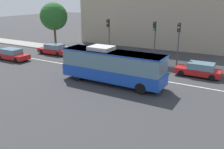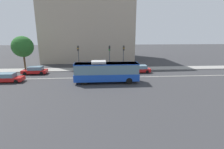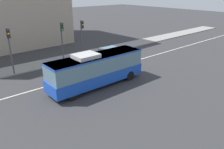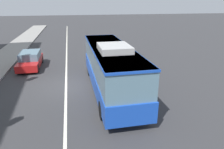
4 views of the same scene
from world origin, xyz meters
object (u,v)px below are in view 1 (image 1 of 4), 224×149
Objects in this scene: traffic_light_mid_block at (155,35)px; sedan_red at (199,70)px; sedan_red_behind at (13,54)px; traffic_light_far_corner at (179,37)px; transit_bus at (112,65)px; sedan_red_ahead at (54,49)px; street_tree_kerbside_left at (54,17)px; traffic_light_near_corner at (109,32)px.

sedan_red is at bearing 76.37° from traffic_light_mid_block.
traffic_light_far_corner is at bearing 19.51° from sedan_red_behind.
transit_bus reaches higher than sedan_red_ahead.
traffic_light_mid_block is (0.97, 8.28, 1.75)m from transit_bus.
sedan_red is at bearing 43.42° from transit_bus.
street_tree_kerbside_left is at bearing -51.17° from sedan_red_ahead.
traffic_light_far_corner is 20.93m from street_tree_kerbside_left.
transit_bus is 9.20m from traffic_light_far_corner.
traffic_light_near_corner reaches higher than transit_bus.
traffic_light_near_corner is (8.06, 1.75, 2.84)m from sedan_red_ahead.
street_tree_kerbside_left is (-20.73, 2.60, 1.27)m from traffic_light_far_corner.
traffic_light_far_corner is (3.81, 8.19, 1.75)m from transit_bus.
transit_bus reaches higher than sedan_red.
traffic_light_mid_block and traffic_light_far_corner have the same top height.
traffic_light_near_corner is 6.22m from traffic_light_mid_block.
street_tree_kerbside_left is (-23.60, 4.50, 4.11)m from sedan_red.
sedan_red_ahead is (-19.99, 0.16, 0.00)m from sedan_red.
street_tree_kerbside_left reaches higher than sedan_red_behind.
traffic_light_near_corner and traffic_light_mid_block have the same top height.
sedan_red is at bearing 81.51° from traffic_light_near_corner.
street_tree_kerbside_left is (-17.89, 2.51, 1.27)m from traffic_light_mid_block.
traffic_light_mid_block is 2.84m from traffic_light_far_corner.
traffic_light_far_corner reaches higher than sedan_red_behind.
sedan_red_behind is (-22.33, -4.97, 0.00)m from sedan_red.
sedan_red_ahead is at bearing 154.31° from transit_bus.
sedan_red_ahead is at bearing -85.96° from traffic_light_far_corner.
transit_bus reaches higher than sedan_red_behind.
traffic_light_far_corner is (9.06, -0.01, 0.00)m from traffic_light_near_corner.
traffic_light_near_corner is 9.06m from traffic_light_far_corner.
sedan_red_behind is 10.40m from street_tree_kerbside_left.
sedan_red is 0.87× the size of traffic_light_mid_block.
sedan_red is 22.88m from sedan_red_behind.
traffic_light_near_corner is at bearing -168.59° from sedan_red_ahead.
traffic_light_near_corner is 12.02m from street_tree_kerbside_left.
sedan_red_behind is 0.87× the size of traffic_light_near_corner.
street_tree_kerbside_left is (-1.27, 9.47, 4.11)m from sedan_red_behind.
sedan_red_behind is at bearing 12.46° from sedan_red.
traffic_light_near_corner is 1.00× the size of traffic_light_far_corner.
traffic_light_near_corner is 1.00× the size of traffic_light_mid_block.
sedan_red_ahead is at bearing -50.32° from street_tree_kerbside_left.
street_tree_kerbside_left is (-16.92, 10.79, 3.03)m from transit_bus.
sedan_red is 24.37m from street_tree_kerbside_left.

